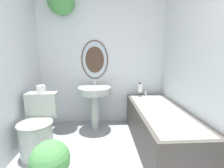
{
  "coord_description": "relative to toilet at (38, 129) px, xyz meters",
  "views": [
    {
      "loc": [
        -0.01,
        -0.39,
        1.26
      ],
      "look_at": [
        0.11,
        1.57,
        0.9
      ],
      "focal_mm": 26.0,
      "sensor_mm": 36.0,
      "label": 1
    }
  ],
  "objects": [
    {
      "name": "wall_back",
      "position": [
        0.7,
        0.94,
        1.06
      ],
      "size": [
        2.32,
        0.43,
        2.4
      ],
      "color": "silver",
      "rests_on": "ground_plane"
    },
    {
      "name": "wall_right",
      "position": [
        1.96,
        -0.32,
        0.88
      ],
      "size": [
        0.06,
        2.65,
        2.4
      ],
      "color": "silver",
      "rests_on": "ground_plane"
    },
    {
      "name": "toilet",
      "position": [
        0.0,
        0.0,
        0.0
      ],
      "size": [
        0.42,
        0.58,
        0.75
      ],
      "color": "#B2BCB2",
      "rests_on": "ground_plane"
    },
    {
      "name": "pedestal_sink",
      "position": [
        0.69,
        0.63,
        0.27
      ],
      "size": [
        0.54,
        0.54,
        0.82
      ],
      "color": "#B2BCB2",
      "rests_on": "ground_plane"
    },
    {
      "name": "bathtub",
      "position": [
        1.59,
        0.06,
        -0.04
      ],
      "size": [
        0.64,
        1.66,
        0.6
      ],
      "color": "#4C4742",
      "rests_on": "ground_plane"
    },
    {
      "name": "shampoo_bottle",
      "position": [
        1.48,
        0.76,
        0.36
      ],
      "size": [
        0.08,
        0.08,
        0.17
      ],
      "color": "white",
      "rests_on": "bathtub"
    },
    {
      "name": "potted_plant",
      "position": [
        0.35,
        -0.63,
        -0.04
      ],
      "size": [
        0.36,
        0.36,
        0.5
      ],
      "color": "#47474C",
      "rests_on": "ground_plane"
    },
    {
      "name": "toilet_paper_roll",
      "position": [
        0.0,
        0.21,
        0.48
      ],
      "size": [
        0.11,
        0.11,
        0.1
      ],
      "color": "white",
      "rests_on": "toilet"
    }
  ]
}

